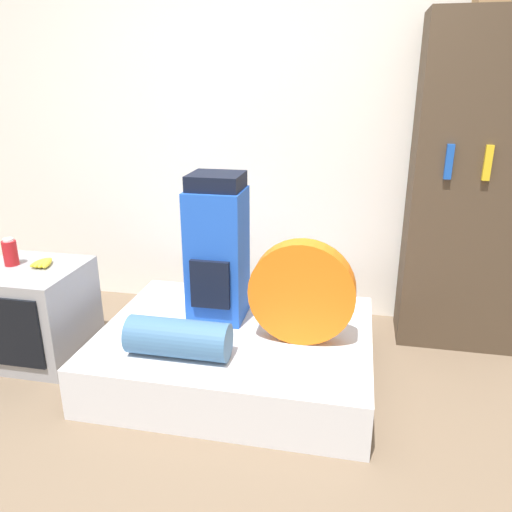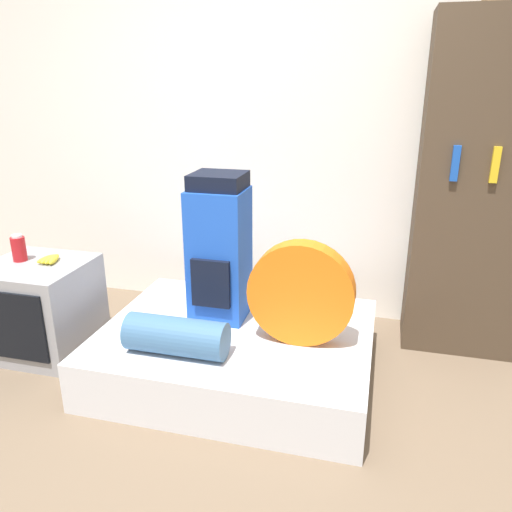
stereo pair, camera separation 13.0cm
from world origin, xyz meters
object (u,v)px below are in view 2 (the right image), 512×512
Objects in this scene: tent_bag at (301,293)px; sleeping_roll at (176,336)px; backpack at (219,249)px; bookshelf at (484,193)px; canister at (19,248)px; television at (41,307)px.

sleeping_roll is (-0.59, -0.29, -0.18)m from tent_bag.
backpack is 0.57m from tent_bag.
sleeping_roll is 1.95m from bookshelf.
canister is (-1.16, 0.33, 0.27)m from sleeping_roll.
backpack reaches higher than television.
tent_bag is 1.65m from television.
tent_bag reaches higher than canister.
canister is 2.81m from bookshelf.
tent_bag is 1.75m from canister.
canister reaches higher than television.
tent_bag reaches higher than television.
canister is at bearing 164.28° from sleeping_roll.
television is (-1.04, 0.29, -0.10)m from sleeping_roll.
canister is at bearing 178.72° from tent_bag.
tent_bag is at bearing -141.61° from bookshelf.
backpack is 1.20m from television.
backpack is 1.59m from bookshelf.
television reaches higher than sleeping_roll.
canister is at bearing -172.86° from backpack.
sleeping_roll is 1.23m from canister.
bookshelf is at bearing 16.14° from television.
sleeping_roll is 0.90× the size of television.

